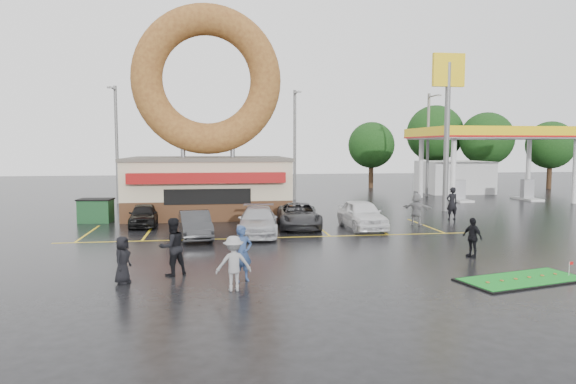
{
  "coord_description": "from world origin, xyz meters",
  "views": [
    {
      "loc": [
        -2.6,
        -20.98,
        4.41
      ],
      "look_at": [
        0.93,
        3.55,
        2.2
      ],
      "focal_mm": 32.0,
      "sensor_mm": 36.0,
      "label": 1
    }
  ],
  "objects": [
    {
      "name": "streetlight_mid",
      "position": [
        4.0,
        20.92,
        4.78
      ],
      "size": [
        0.4,
        2.21,
        9.0
      ],
      "color": "slate",
      "rests_on": "ground"
    },
    {
      "name": "car_white",
      "position": [
        5.21,
        5.48,
        0.77
      ],
      "size": [
        1.97,
        4.59,
        1.54
      ],
      "primitive_type": "imported",
      "rotation": [
        0.0,
        0.0,
        0.03
      ],
      "color": "white",
      "rests_on": "ground"
    },
    {
      "name": "person_cameraman",
      "position": [
        7.55,
        -2.03,
        0.79
      ],
      "size": [
        0.69,
        1.0,
        1.58
      ],
      "primitive_type": "imported",
      "rotation": [
        0.0,
        0.0,
        -1.21
      ],
      "color": "black",
      "rests_on": "ground"
    },
    {
      "name": "car_black",
      "position": [
        -6.51,
        8.0,
        0.63
      ],
      "size": [
        1.7,
        3.76,
        1.25
      ],
      "primitive_type": "imported",
      "rotation": [
        0.0,
        0.0,
        0.06
      ],
      "color": "black",
      "rests_on": "ground"
    },
    {
      "name": "person_bystander",
      "position": [
        -5.57,
        -4.16,
        0.77
      ],
      "size": [
        0.69,
        0.86,
        1.54
      ],
      "primitive_type": "imported",
      "rotation": [
        0.0,
        0.0,
        1.27
      ],
      "color": "black",
      "rests_on": "ground"
    },
    {
      "name": "ground",
      "position": [
        0.0,
        0.0,
        0.0
      ],
      "size": [
        120.0,
        120.0,
        0.0
      ],
      "primitive_type": "plane",
      "color": "black",
      "rests_on": "ground"
    },
    {
      "name": "tree_far_d",
      "position": [
        14.0,
        32.0,
        4.53
      ],
      "size": [
        4.9,
        4.9,
        7.0
      ],
      "color": "#332114",
      "rests_on": "ground"
    },
    {
      "name": "car_dgrey",
      "position": [
        -3.55,
        3.74,
        0.65
      ],
      "size": [
        1.87,
        4.11,
        1.31
      ],
      "primitive_type": "imported",
      "rotation": [
        0.0,
        0.0,
        0.13
      ],
      "color": "#2D2D2F",
      "rests_on": "ground"
    },
    {
      "name": "person_hoodie",
      "position": [
        -2.06,
        -5.5,
        0.85
      ],
      "size": [
        1.15,
        0.74,
        1.69
      ],
      "primitive_type": "imported",
      "rotation": [
        0.0,
        0.0,
        3.25
      ],
      "color": "gray",
      "rests_on": "ground"
    },
    {
      "name": "car_grey",
      "position": [
        1.93,
        6.34,
        0.66
      ],
      "size": [
        2.57,
        4.93,
        1.32
      ],
      "primitive_type": "imported",
      "rotation": [
        0.0,
        0.0,
        -0.08
      ],
      "color": "#2D2D30",
      "rests_on": "ground"
    },
    {
      "name": "person_walker_near",
      "position": [
        8.61,
        6.24,
        0.91
      ],
      "size": [
        1.68,
        1.41,
        1.81
      ],
      "primitive_type": "imported",
      "rotation": [
        0.0,
        0.0,
        2.52
      ],
      "color": "gray",
      "rests_on": "ground"
    },
    {
      "name": "person_blue",
      "position": [
        -1.72,
        -4.42,
        0.92
      ],
      "size": [
        0.78,
        0.65,
        1.84
      ],
      "primitive_type": "imported",
      "rotation": [
        0.0,
        0.0,
        0.36
      ],
      "color": "navy",
      "rests_on": "ground"
    },
    {
      "name": "tree_far_c",
      "position": [
        22.0,
        34.0,
        5.84
      ],
      "size": [
        6.3,
        6.3,
        9.0
      ],
      "color": "#332114",
      "rests_on": "ground"
    },
    {
      "name": "dumpster",
      "position": [
        -9.46,
        9.92,
        0.65
      ],
      "size": [
        1.91,
        1.37,
        1.3
      ],
      "primitive_type": "cube",
      "rotation": [
        0.0,
        0.0,
        -0.1
      ],
      "color": "#1B4725",
      "rests_on": "ground"
    },
    {
      "name": "tree_far_b",
      "position": [
        32.0,
        28.0,
        4.53
      ],
      "size": [
        4.9,
        4.9,
        7.0
      ],
      "color": "#332114",
      "rests_on": "ground"
    },
    {
      "name": "gas_station",
      "position": [
        20.0,
        20.94,
        3.7
      ],
      "size": [
        12.3,
        13.65,
        5.9
      ],
      "color": "silver",
      "rests_on": "ground"
    },
    {
      "name": "person_walker_far",
      "position": [
        11.55,
        7.99,
        0.98
      ],
      "size": [
        0.75,
        0.53,
        1.97
      ],
      "primitive_type": "imported",
      "rotation": [
        0.0,
        0.0,
        3.23
      ],
      "color": "black",
      "rests_on": "ground"
    },
    {
      "name": "putting_green",
      "position": [
        7.42,
        -5.67,
        0.03
      ],
      "size": [
        4.62,
        2.82,
        0.54
      ],
      "color": "black",
      "rests_on": "ground"
    },
    {
      "name": "car_silver",
      "position": [
        -0.48,
        4.3,
        0.69
      ],
      "size": [
        2.4,
        4.91,
        1.37
      ],
      "primitive_type": "imported",
      "rotation": [
        0.0,
        0.0,
        -0.1
      ],
      "color": "#B5B6BB",
      "rests_on": "ground"
    },
    {
      "name": "streetlight_left",
      "position": [
        -10.0,
        19.92,
        4.78
      ],
      "size": [
        0.4,
        2.21,
        9.0
      ],
      "color": "slate",
      "rests_on": "ground"
    },
    {
      "name": "shell_sign",
      "position": [
        13.0,
        12.0,
        7.38
      ],
      "size": [
        2.2,
        0.36,
        10.6
      ],
      "color": "slate",
      "rests_on": "ground"
    },
    {
      "name": "person_blackjkt",
      "position": [
        -4.06,
        -3.3,
        0.99
      ],
      "size": [
        1.21,
        1.15,
        1.98
      ],
      "primitive_type": "imported",
      "rotation": [
        0.0,
        0.0,
        3.71
      ],
      "color": "black",
      "rests_on": "ground"
    },
    {
      "name": "donut_shop",
      "position": [
        -3.0,
        12.97,
        4.46
      ],
      "size": [
        10.2,
        8.7,
        13.5
      ],
      "color": "#472B19",
      "rests_on": "ground"
    },
    {
      "name": "streetlight_right",
      "position": [
        16.0,
        21.92,
        4.78
      ],
      "size": [
        0.4,
        2.21,
        9.0
      ],
      "color": "slate",
      "rests_on": "ground"
    },
    {
      "name": "tree_far_a",
      "position": [
        26.0,
        30.0,
        5.18
      ],
      "size": [
        5.6,
        5.6,
        8.0
      ],
      "color": "#332114",
      "rests_on": "ground"
    }
  ]
}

